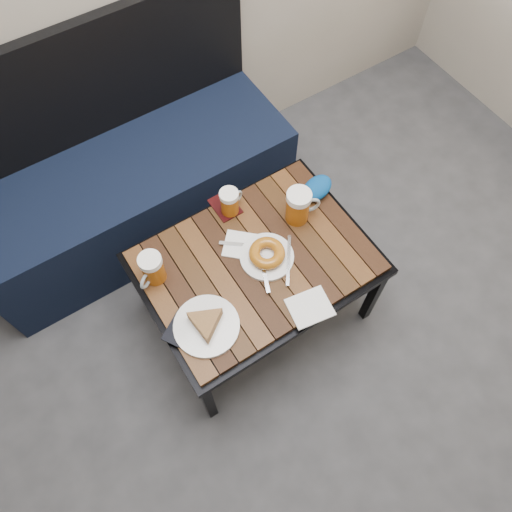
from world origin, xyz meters
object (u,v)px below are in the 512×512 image
plate_bagel (267,255)px  passport_navy (180,329)px  beer_mug_left (152,269)px  cafe_table (256,265)px  beer_mug_centre (230,202)px  passport_burgundy (225,206)px  bench (132,187)px  knit_pouch (317,188)px  beer_mug_right (299,206)px  plate_pie (206,324)px

plate_bagel → passport_navy: plate_bagel is taller
beer_mug_left → cafe_table: bearing=127.4°
beer_mug_centre → passport_navy: 0.51m
passport_navy → passport_burgundy: 0.52m
bench → passport_navy: (-0.15, -0.78, 0.20)m
passport_navy → passport_burgundy: size_ratio=0.95×
plate_bagel → knit_pouch: 0.35m
cafe_table → beer_mug_left: beer_mug_left is taller
beer_mug_left → passport_navy: 0.23m
plate_bagel → passport_burgundy: plate_bagel is taller
passport_burgundy → knit_pouch: (0.33, -0.14, 0.03)m
beer_mug_right → plate_bagel: (-0.19, -0.09, -0.05)m
beer_mug_right → plate_bagel: 0.22m
beer_mug_centre → passport_navy: bearing=-157.5°
passport_navy → cafe_table: bearing=71.5°
passport_burgundy → beer_mug_left: bearing=-161.9°
beer_mug_left → plate_bagel: size_ratio=0.55×
bench → beer_mug_centre: size_ratio=12.03×
passport_navy → bench: bearing=137.1°
passport_navy → passport_burgundy: (0.39, 0.35, 0.00)m
beer_mug_centre → passport_burgundy: 0.06m
cafe_table → passport_navy: 0.37m
plate_pie → passport_burgundy: bearing=51.6°
bench → plate_bagel: 0.79m
beer_mug_left → knit_pouch: 0.70m
passport_navy → knit_pouch: (0.72, 0.21, 0.03)m
beer_mug_centre → plate_bagel: 0.25m
plate_bagel → passport_navy: 0.40m
cafe_table → beer_mug_centre: 0.26m
beer_mug_right → passport_burgundy: (-0.21, 0.19, -0.07)m
knit_pouch → plate_bagel: bearing=-156.9°
beer_mug_left → beer_mug_right: size_ratio=0.89×
cafe_table → plate_bagel: 0.08m
beer_mug_left → plate_pie: (0.06, -0.26, -0.04)m
plate_pie → plate_bagel: plate_pie is taller
beer_mug_centre → passport_burgundy: size_ratio=0.94×
bench → beer_mug_left: bench is taller
beer_mug_centre → plate_pie: beer_mug_centre is taller
bench → cafe_table: bearing=-73.4°
bench → cafe_table: size_ratio=1.67×
passport_burgundy → knit_pouch: bearing=-23.1°
passport_navy → knit_pouch: 0.75m
beer_mug_left → beer_mug_centre: 0.39m
bench → beer_mug_right: bench is taller
passport_navy → beer_mug_centre: bearing=97.1°
passport_burgundy → beer_mug_right: bearing=-43.3°
passport_burgundy → knit_pouch: size_ratio=0.88×
plate_pie → knit_pouch: 0.69m
beer_mug_centre → passport_burgundy: bearing=90.1°
beer_mug_right → passport_navy: bearing=-148.7°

